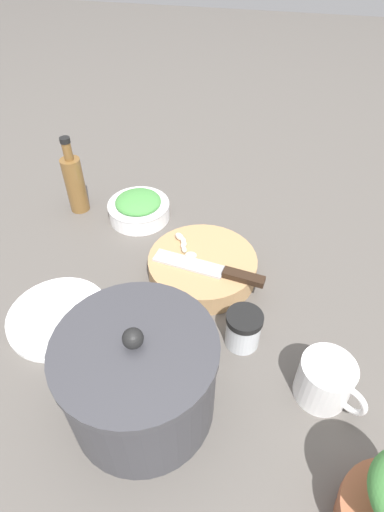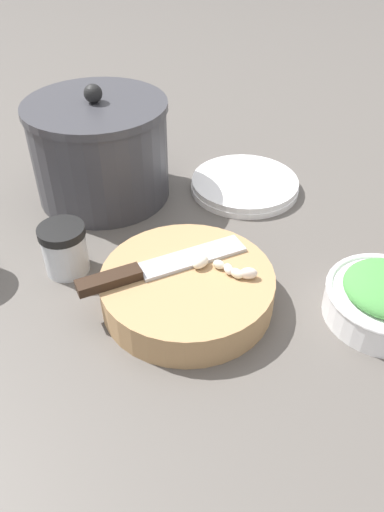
# 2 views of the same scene
# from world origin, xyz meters

# --- Properties ---
(ground_plane) EXTENTS (5.00, 5.00, 0.00)m
(ground_plane) POSITION_xyz_m (0.00, 0.00, 0.00)
(ground_plane) COLOR #56514C
(cutting_board) EXTENTS (0.22, 0.22, 0.05)m
(cutting_board) POSITION_xyz_m (-0.01, -0.06, 0.02)
(cutting_board) COLOR tan
(cutting_board) RESTS_ON ground_plane
(chef_knife) EXTENTS (0.23, 0.06, 0.01)m
(chef_knife) POSITION_xyz_m (-0.04, -0.03, 0.05)
(chef_knife) COLOR black
(chef_knife) RESTS_ON cutting_board
(garlic_cloves) EXTENTS (0.06, 0.07, 0.02)m
(garlic_cloves) POSITION_xyz_m (0.03, -0.08, 0.05)
(garlic_cloves) COLOR silver
(garlic_cloves) RESTS_ON cutting_board
(spice_jar) EXTENTS (0.06, 0.06, 0.07)m
(spice_jar) POSITION_xyz_m (-0.12, 0.09, 0.04)
(spice_jar) COLOR silver
(spice_jar) RESTS_ON ground_plane
(plate_stack) EXTENTS (0.19, 0.19, 0.02)m
(plate_stack) POSITION_xyz_m (0.22, 0.12, 0.01)
(plate_stack) COLOR white
(plate_stack) RESTS_ON ground_plane
(stock_pot) EXTENTS (0.22, 0.22, 0.19)m
(stock_pot) POSITION_xyz_m (0.01, 0.24, 0.08)
(stock_pot) COLOR #38383D
(stock_pot) RESTS_ON ground_plane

